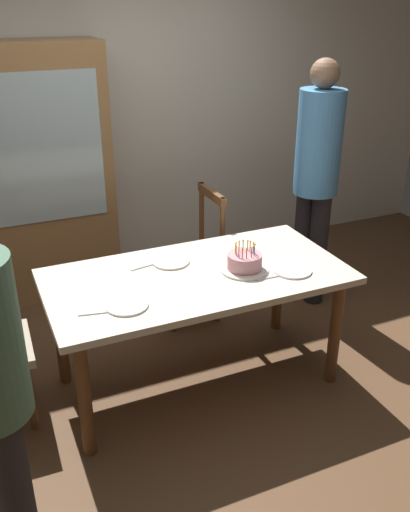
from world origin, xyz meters
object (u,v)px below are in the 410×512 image
(chair_spindle_back, at_px, (190,258))
(china_cabinet, at_px, (35,177))
(plate_far_side, at_px, (171,262))
(person_guest, at_px, (317,171))
(dining_table, at_px, (197,287))
(plate_near_guest, at_px, (293,270))
(birthday_cake, at_px, (245,263))
(plate_near_celebrant, at_px, (127,305))

(chair_spindle_back, bearing_deg, china_cabinet, 138.34)
(plate_far_side, bearing_deg, person_guest, 18.00)
(plate_far_side, relative_size, chair_spindle_back, 0.23)
(dining_table, bearing_deg, plate_near_guest, -20.78)
(birthday_cake, relative_size, plate_near_celebrant, 1.27)
(birthday_cake, bearing_deg, chair_spindle_back, 90.24)
(china_cabinet, bearing_deg, plate_near_celebrant, -84.30)
(plate_far_side, distance_m, china_cabinet, 1.49)
(plate_near_celebrant, distance_m, plate_far_side, 0.55)
(plate_near_celebrant, relative_size, person_guest, 0.12)
(chair_spindle_back, height_order, china_cabinet, china_cabinet)
(dining_table, xyz_separation_m, plate_near_celebrant, (-0.47, -0.19, 0.10))
(plate_near_celebrant, bearing_deg, plate_near_guest, 0.00)
(dining_table, distance_m, chair_spindle_back, 0.82)
(plate_near_celebrant, height_order, china_cabinet, china_cabinet)
(plate_near_celebrant, xyz_separation_m, chair_spindle_back, (0.73, 0.95, -0.29))
(birthday_cake, bearing_deg, plate_far_side, 142.98)
(chair_spindle_back, bearing_deg, person_guest, -8.82)
(plate_near_celebrant, distance_m, plate_near_guest, 0.98)
(birthday_cake, xyz_separation_m, plate_far_side, (-0.35, 0.26, -0.04))
(person_guest, bearing_deg, plate_near_celebrant, -154.17)
(birthday_cake, bearing_deg, plate_near_celebrant, -170.45)
(chair_spindle_back, bearing_deg, plate_far_side, -121.95)
(plate_near_celebrant, xyz_separation_m, person_guest, (1.66, 0.80, 0.29))
(plate_near_celebrant, bearing_deg, dining_table, 22.48)
(dining_table, relative_size, chair_spindle_back, 1.80)
(birthday_cake, distance_m, chair_spindle_back, 0.89)
(person_guest, bearing_deg, dining_table, -152.90)
(dining_table, distance_m, person_guest, 1.39)
(birthday_cake, relative_size, china_cabinet, 0.15)
(plate_far_side, relative_size, plate_near_guest, 1.00)
(dining_table, distance_m, china_cabinet, 1.71)
(plate_near_guest, bearing_deg, plate_far_side, 146.96)
(dining_table, height_order, plate_far_side, plate_far_side)
(plate_near_guest, relative_size, china_cabinet, 0.12)
(plate_near_guest, bearing_deg, plate_near_celebrant, 180.00)
(china_cabinet, bearing_deg, chair_spindle_back, -41.66)
(person_guest, bearing_deg, birthday_cake, -143.65)
(birthday_cake, distance_m, plate_near_guest, 0.28)
(chair_spindle_back, bearing_deg, plate_near_guest, -75.22)
(plate_near_celebrant, bearing_deg, birthday_cake, 9.55)
(plate_near_celebrant, relative_size, plate_near_guest, 1.00)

